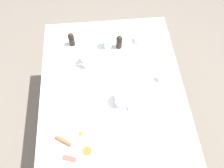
{
  "coord_description": "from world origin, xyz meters",
  "views": [
    {
      "loc": [
        0.06,
        0.72,
        2.08
      ],
      "look_at": [
        0.0,
        0.0,
        0.78
      ],
      "focal_mm": 35.0,
      "sensor_mm": 36.0,
      "label": 1
    }
  ],
  "objects_px": {
    "teapot_near": "(122,98)",
    "creamer_jug": "(162,76)",
    "teacup_with_saucer_left": "(140,40)",
    "fork_by_plate": "(90,33)",
    "breakfast_plate": "(75,146)",
    "spoon_for_tea": "(120,66)",
    "knife_by_plate": "(134,150)",
    "fork_spare": "(173,154)",
    "water_glass_tall": "(109,41)",
    "salt_grinder": "(71,39)",
    "teapot_far": "(88,59)",
    "pepper_grinder": "(119,42)"
  },
  "relations": [
    {
      "from": "water_glass_tall",
      "to": "salt_grinder",
      "type": "height_order",
      "value": "water_glass_tall"
    },
    {
      "from": "teapot_near",
      "to": "creamer_jug",
      "type": "bearing_deg",
      "value": -96.98
    },
    {
      "from": "creamer_jug",
      "to": "spoon_for_tea",
      "type": "relative_size",
      "value": 0.55
    },
    {
      "from": "fork_by_plate",
      "to": "creamer_jug",
      "type": "bearing_deg",
      "value": 136.19
    },
    {
      "from": "pepper_grinder",
      "to": "fork_by_plate",
      "type": "bearing_deg",
      "value": -35.45
    },
    {
      "from": "breakfast_plate",
      "to": "teapot_far",
      "type": "height_order",
      "value": "teapot_far"
    },
    {
      "from": "creamer_jug",
      "to": "breakfast_plate",
      "type": "bearing_deg",
      "value": 34.61
    },
    {
      "from": "teapot_near",
      "to": "fork_by_plate",
      "type": "height_order",
      "value": "teapot_near"
    },
    {
      "from": "teacup_with_saucer_left",
      "to": "water_glass_tall",
      "type": "xyz_separation_m",
      "value": [
        0.24,
        0.02,
        0.03
      ]
    },
    {
      "from": "teacup_with_saucer_left",
      "to": "fork_by_plate",
      "type": "height_order",
      "value": "teacup_with_saucer_left"
    },
    {
      "from": "breakfast_plate",
      "to": "creamer_jug",
      "type": "xyz_separation_m",
      "value": [
        -0.6,
        -0.42,
        0.02
      ]
    },
    {
      "from": "teapot_far",
      "to": "knife_by_plate",
      "type": "bearing_deg",
      "value": 70.19
    },
    {
      "from": "teapot_near",
      "to": "fork_spare",
      "type": "height_order",
      "value": "teapot_near"
    },
    {
      "from": "pepper_grinder",
      "to": "fork_by_plate",
      "type": "xyz_separation_m",
      "value": [
        0.22,
        -0.16,
        -0.06
      ]
    },
    {
      "from": "breakfast_plate",
      "to": "knife_by_plate",
      "type": "bearing_deg",
      "value": 171.25
    },
    {
      "from": "water_glass_tall",
      "to": "teacup_with_saucer_left",
      "type": "bearing_deg",
      "value": -175.28
    },
    {
      "from": "teacup_with_saucer_left",
      "to": "fork_spare",
      "type": "distance_m",
      "value": 0.86
    },
    {
      "from": "breakfast_plate",
      "to": "water_glass_tall",
      "type": "distance_m",
      "value": 0.78
    },
    {
      "from": "water_glass_tall",
      "to": "fork_by_plate",
      "type": "bearing_deg",
      "value": -45.68
    },
    {
      "from": "breakfast_plate",
      "to": "spoon_for_tea",
      "type": "xyz_separation_m",
      "value": [
        -0.33,
        -0.55,
        -0.01
      ]
    },
    {
      "from": "creamer_jug",
      "to": "teapot_near",
      "type": "bearing_deg",
      "value": 27.42
    },
    {
      "from": "teacup_with_saucer_left",
      "to": "knife_by_plate",
      "type": "xyz_separation_m",
      "value": [
        0.15,
        0.81,
        -0.03
      ]
    },
    {
      "from": "teapot_near",
      "to": "pepper_grinder",
      "type": "height_order",
      "value": "teapot_near"
    },
    {
      "from": "fork_spare",
      "to": "teapot_near",
      "type": "bearing_deg",
      "value": -54.12
    },
    {
      "from": "teacup_with_saucer_left",
      "to": "knife_by_plate",
      "type": "distance_m",
      "value": 0.83
    },
    {
      "from": "salt_grinder",
      "to": "knife_by_plate",
      "type": "relative_size",
      "value": 0.7
    },
    {
      "from": "teapot_near",
      "to": "pepper_grinder",
      "type": "xyz_separation_m",
      "value": [
        -0.03,
        -0.46,
        0.01
      ]
    },
    {
      "from": "breakfast_plate",
      "to": "salt_grinder",
      "type": "distance_m",
      "value": 0.78
    },
    {
      "from": "pepper_grinder",
      "to": "teacup_with_saucer_left",
      "type": "bearing_deg",
      "value": -168.73
    },
    {
      "from": "water_glass_tall",
      "to": "salt_grinder",
      "type": "distance_m",
      "value": 0.28
    },
    {
      "from": "breakfast_plate",
      "to": "fork_spare",
      "type": "height_order",
      "value": "breakfast_plate"
    },
    {
      "from": "creamer_jug",
      "to": "spoon_for_tea",
      "type": "bearing_deg",
      "value": -25.77
    },
    {
      "from": "teacup_with_saucer_left",
      "to": "breakfast_plate",
      "type": "bearing_deg",
      "value": 56.6
    },
    {
      "from": "teapot_near",
      "to": "fork_by_plate",
      "type": "relative_size",
      "value": 1.23
    },
    {
      "from": "teacup_with_saucer_left",
      "to": "fork_spare",
      "type": "bearing_deg",
      "value": 94.73
    },
    {
      "from": "fork_spare",
      "to": "teapot_far",
      "type": "bearing_deg",
      "value": -55.79
    },
    {
      "from": "salt_grinder",
      "to": "spoon_for_tea",
      "type": "distance_m",
      "value": 0.42
    },
    {
      "from": "water_glass_tall",
      "to": "creamer_jug",
      "type": "height_order",
      "value": "water_glass_tall"
    },
    {
      "from": "teapot_near",
      "to": "creamer_jug",
      "type": "relative_size",
      "value": 1.99
    },
    {
      "from": "fork_by_plate",
      "to": "knife_by_plate",
      "type": "xyz_separation_m",
      "value": [
        -0.23,
        0.93,
        -0.0
      ]
    },
    {
      "from": "teapot_far",
      "to": "water_glass_tall",
      "type": "relative_size",
      "value": 1.27
    },
    {
      "from": "teacup_with_saucer_left",
      "to": "fork_by_plate",
      "type": "xyz_separation_m",
      "value": [
        0.38,
        -0.12,
        -0.03
      ]
    },
    {
      "from": "teapot_far",
      "to": "salt_grinder",
      "type": "distance_m",
      "value": 0.22
    },
    {
      "from": "knife_by_plate",
      "to": "water_glass_tall",
      "type": "bearing_deg",
      "value": -83.64
    },
    {
      "from": "breakfast_plate",
      "to": "pepper_grinder",
      "type": "relative_size",
      "value": 2.61
    },
    {
      "from": "water_glass_tall",
      "to": "teapot_near",
      "type": "bearing_deg",
      "value": 96.03
    },
    {
      "from": "teapot_far",
      "to": "teacup_with_saucer_left",
      "type": "distance_m",
      "value": 0.43
    },
    {
      "from": "creamer_jug",
      "to": "fork_by_plate",
      "type": "bearing_deg",
      "value": -43.81
    },
    {
      "from": "fork_spare",
      "to": "water_glass_tall",
      "type": "bearing_deg",
      "value": -69.57
    },
    {
      "from": "creamer_jug",
      "to": "teapot_far",
      "type": "bearing_deg",
      "value": -19.43
    }
  ]
}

